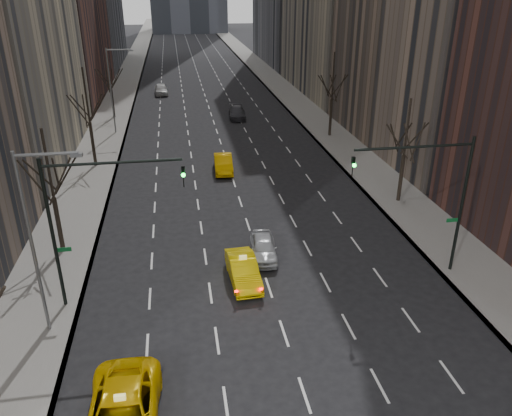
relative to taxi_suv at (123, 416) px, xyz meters
name	(u,v)px	position (x,y,z in m)	size (l,w,h in m)	color
sidewalk_left	(124,89)	(-5.09, 66.70, -0.73)	(4.50, 320.00, 0.15)	slate
sidewalk_right	(277,84)	(19.41, 66.70, -0.73)	(4.50, 320.00, 0.15)	slate
tree_lw_b	(54,198)	(-4.84, 14.70, 2.91)	(3.36, 3.50, 7.82)	black
tree_lw_c	(90,124)	(-4.84, 30.70, 3.23)	(3.36, 3.50, 8.74)	black
tree_lw_d	(111,89)	(-4.84, 48.70, 2.75)	(3.36, 3.50, 7.36)	black
tree_rw_b	(404,156)	(19.16, 18.70, 2.91)	(3.36, 3.50, 7.82)	black
tree_rw_c	(332,100)	(19.16, 36.70, 3.23)	(3.36, 3.50, 8.74)	black
traffic_mast_left	(85,209)	(-1.94, 8.70, 4.68)	(6.69, 0.39, 8.00)	black
traffic_mast_right	(437,186)	(16.27, 8.70, 4.68)	(6.69, 0.39, 8.00)	black
streetlight_near	(37,227)	(-3.68, 6.70, 4.81)	(2.83, 0.22, 9.00)	slate
streetlight_far	(113,82)	(-3.68, 41.70, 4.81)	(2.83, 0.22, 9.00)	slate
taxi_suv	(123,416)	(0.00, 0.00, 0.00)	(2.69, 5.83, 1.62)	#E4B204
taxi_sedan	(243,270)	(5.86, 9.59, -0.10)	(1.51, 4.33, 1.43)	yellow
silver_sedan_ahead	(263,247)	(7.45, 12.09, -0.15)	(1.56, 3.88, 1.32)	#A5A8AD
far_taxi	(223,163)	(6.58, 27.61, -0.08)	(1.55, 4.45, 1.47)	#F2AD05
far_suv_grey	(237,113)	(10.17, 46.15, -0.11)	(1.96, 4.81, 1.40)	#303035
far_car_white	(161,89)	(0.78, 62.09, -0.03)	(1.85, 4.59, 1.56)	#BDBDBD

